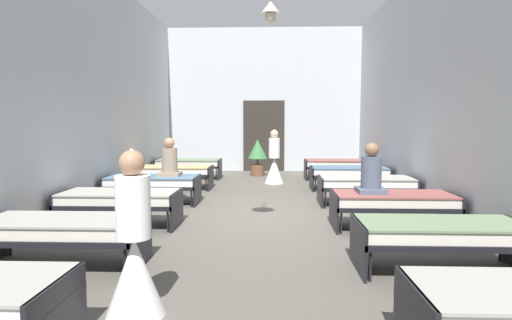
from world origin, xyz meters
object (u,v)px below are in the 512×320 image
at_px(bed_right_row_4, 349,172).
at_px(nurse_mid_aisle, 274,164).
at_px(nurse_near_aisle, 134,257).
at_px(bed_right_row_1, 441,234).
at_px(bed_left_row_3, 153,183).
at_px(bed_right_row_3, 366,184).
at_px(bed_left_row_1, 62,230).
at_px(potted_plant, 258,154).
at_px(bed_left_row_5, 189,164).
at_px(bed_left_row_2, 120,200).
at_px(bed_right_row_5, 337,164).
at_px(bed_left_row_4, 174,172).
at_px(patient_seated_secondary, 170,162).
at_px(bed_right_row_2, 393,202).
at_px(patient_seated_primary, 371,175).

distance_m(bed_right_row_4, nurse_mid_aisle, 2.12).
bearing_deg(nurse_near_aisle, bed_right_row_1, -112.49).
height_order(bed_left_row_3, bed_right_row_3, same).
distance_m(bed_left_row_1, potted_plant, 8.54).
height_order(bed_right_row_1, bed_left_row_5, same).
relative_size(bed_left_row_1, bed_left_row_5, 1.00).
height_order(bed_right_row_1, potted_plant, potted_plant).
relative_size(bed_left_row_1, bed_right_row_3, 1.00).
xyz_separation_m(bed_left_row_2, bed_right_row_5, (4.40, 5.70, 0.00)).
xyz_separation_m(bed_left_row_3, bed_right_row_5, (4.40, 3.80, 0.00)).
distance_m(bed_left_row_2, nurse_near_aisle, 3.37).
xyz_separation_m(bed_left_row_4, nurse_near_aisle, (1.27, -6.92, 0.09)).
xyz_separation_m(bed_right_row_3, patient_seated_secondary, (-4.05, 0.04, 0.43)).
xyz_separation_m(nurse_near_aisle, nurse_mid_aisle, (1.27, 7.95, 0.00)).
height_order(bed_left_row_1, bed_right_row_4, same).
xyz_separation_m(bed_right_row_2, patient_seated_secondary, (-4.05, 1.94, 0.43)).
relative_size(bed_right_row_4, bed_left_row_5, 1.00).
bearing_deg(bed_left_row_5, bed_right_row_5, 0.00).
relative_size(bed_right_row_1, bed_right_row_2, 1.00).
bearing_deg(bed_left_row_3, bed_left_row_4, 90.00).
height_order(bed_left_row_2, bed_left_row_3, same).
xyz_separation_m(bed_left_row_5, nurse_mid_aisle, (2.54, -0.87, 0.09)).
height_order(bed_right_row_1, patient_seated_primary, patient_seated_primary).
relative_size(bed_right_row_4, potted_plant, 1.66).
distance_m(bed_left_row_4, potted_plant, 3.30).
height_order(patient_seated_primary, patient_seated_secondary, same).
height_order(bed_left_row_3, potted_plant, potted_plant).
relative_size(bed_left_row_2, bed_left_row_4, 1.00).
bearing_deg(bed_right_row_4, nurse_near_aisle, -114.31).
bearing_deg(nurse_near_aisle, bed_left_row_4, -33.45).
bearing_deg(bed_left_row_4, bed_right_row_3, -23.37).
distance_m(bed_right_row_4, potted_plant, 3.52).
relative_size(nurse_near_aisle, potted_plant, 1.30).
relative_size(patient_seated_secondary, potted_plant, 0.70).
xyz_separation_m(bed_left_row_2, bed_right_row_4, (4.40, 3.80, 0.00)).
bearing_deg(bed_right_row_2, bed_right_row_5, 90.00).
height_order(bed_right_row_3, patient_seated_secondary, patient_seated_secondary).
bearing_deg(bed_left_row_2, nurse_near_aisle, -67.88).
relative_size(patient_seated_primary, potted_plant, 0.70).
height_order(bed_right_row_1, bed_left_row_3, same).
distance_m(bed_right_row_2, nurse_mid_aisle, 5.17).
bearing_deg(bed_right_row_2, bed_right_row_4, 90.00).
bearing_deg(bed_right_row_5, potted_plant, 163.77).
bearing_deg(bed_right_row_2, nurse_mid_aisle, 111.05).
relative_size(bed_right_row_3, bed_left_row_5, 1.00).
relative_size(bed_left_row_1, bed_right_row_5, 1.00).
bearing_deg(potted_plant, nurse_mid_aisle, -71.91).
height_order(bed_left_row_3, bed_right_row_4, same).
relative_size(bed_left_row_4, nurse_near_aisle, 1.28).
height_order(bed_left_row_5, patient_seated_primary, patient_seated_primary).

